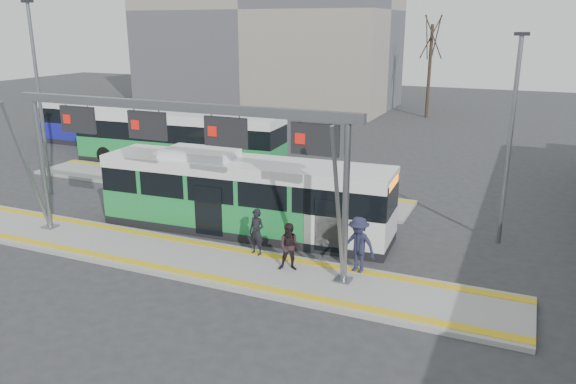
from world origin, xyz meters
name	(u,v)px	position (x,y,z in m)	size (l,w,h in m)	color
ground	(187,260)	(0.00, 0.00, 0.00)	(120.00, 120.00, 0.00)	#2D2D30
platform_main	(187,258)	(0.00, 0.00, 0.07)	(22.00, 3.00, 0.15)	gray
platform_second	(209,186)	(-4.00, 8.00, 0.07)	(20.00, 3.00, 0.15)	gray
tactile_main	(187,256)	(0.00, 0.00, 0.16)	(22.00, 2.65, 0.02)	gold
tactile_second	(220,179)	(-4.00, 9.15, 0.16)	(20.00, 0.35, 0.02)	gold
gantry	(176,134)	(-0.35, 0.25, 4.30)	(13.00, 1.68, 5.20)	slate
apartment_block	(268,8)	(-14.00, 36.00, 9.21)	(24.50, 12.50, 18.40)	gray
hero_bus	(244,196)	(0.49, 3.30, 1.43)	(11.43, 2.99, 3.11)	black
bg_bus_green	(179,139)	(-7.90, 11.34, 1.50)	(12.27, 3.32, 3.03)	black
bg_bus_blue	(117,125)	(-14.67, 14.20, 1.41)	(11.01, 2.54, 2.87)	black
passenger_a	(257,232)	(2.12, 1.10, 0.96)	(0.59, 0.39, 1.62)	black
passenger_b	(290,247)	(3.67, 0.39, 0.93)	(0.76, 0.59, 1.57)	black
passenger_c	(358,245)	(5.71, 1.10, 1.07)	(1.19, 0.68, 1.84)	#1F2039
tree_left	(368,50)	(-3.05, 32.86, 5.65)	(1.40, 1.40, 7.46)	#382B21
tree_mid	(432,38)	(1.89, 34.54, 6.68)	(1.40, 1.40, 8.81)	#382B21
tree_far	(190,51)	(-20.38, 31.99, 5.34)	(1.40, 1.40, 7.04)	#382B21
lamp_west	(39,96)	(-10.41, 4.17, 4.63)	(0.50, 0.25, 8.77)	slate
lamp_east	(510,136)	(9.66, 5.93, 3.99)	(0.50, 0.25, 7.50)	slate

